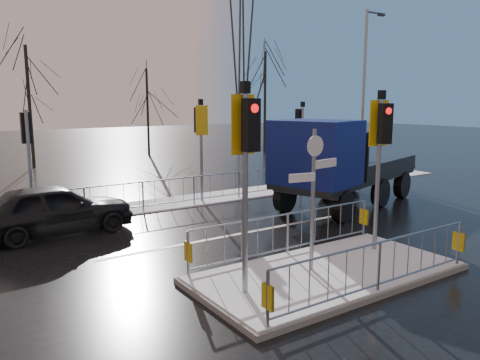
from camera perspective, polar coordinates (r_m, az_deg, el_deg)
ground at (r=10.67m, az=10.58°, el=-11.40°), size 120.00×120.00×0.00m
snow_verge at (r=17.58m, az=-9.41°, el=-2.93°), size 30.00×2.00×0.04m
lane_markings at (r=10.45m, az=11.89°, el=-11.88°), size 8.00×11.38×0.01m
traffic_island at (r=10.54m, az=10.56°, el=-9.42°), size 6.00×3.04×4.15m
far_kerb_fixtures at (r=17.06m, az=-7.89°, el=0.15°), size 18.00×0.65×3.83m
car_far_lane at (r=14.40m, az=-21.74°, el=-3.31°), size 4.48×2.00×1.50m
flatbed_truck at (r=16.33m, az=10.89°, el=2.04°), size 7.30×4.35×3.19m
tree_far_a at (r=29.51m, az=-24.45°, el=10.76°), size 3.75×3.75×7.08m
tree_far_b at (r=33.69m, az=-11.25°, el=10.08°), size 3.25×3.25×6.14m
tree_far_c at (r=35.10m, az=3.08°, el=11.80°), size 4.00×4.00×7.55m
street_lamp_right at (r=23.51m, az=14.96°, el=10.74°), size 1.25×0.18×8.00m
pylon_wires at (r=44.70m, az=-1.06°, el=18.92°), size 70.00×2.38×19.97m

